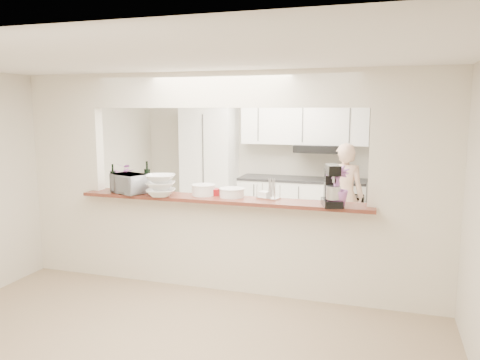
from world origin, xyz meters
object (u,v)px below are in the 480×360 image
at_px(refrigerator, 403,189).
at_px(stand_mixer, 332,187).
at_px(toaster_oven, 129,183).
at_px(person, 344,197).

distance_m(refrigerator, stand_mixer, 2.93).
bearing_deg(toaster_oven, refrigerator, 62.76).
relative_size(stand_mixer, person, 0.27).
bearing_deg(refrigerator, stand_mixer, -106.10).
relative_size(toaster_oven, person, 0.26).
distance_m(refrigerator, toaster_oven, 4.23).
relative_size(refrigerator, stand_mixer, 3.92).
bearing_deg(refrigerator, person, -143.83).
xyz_separation_m(refrigerator, person, (-0.85, -0.62, -0.06)).
height_order(stand_mixer, person, person).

